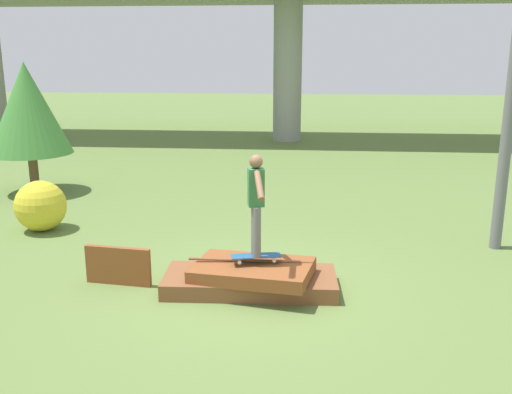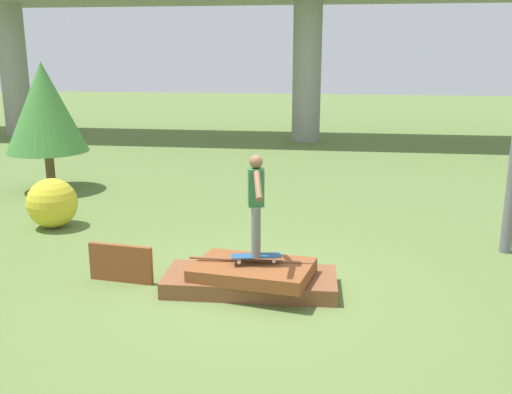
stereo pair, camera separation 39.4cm
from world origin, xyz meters
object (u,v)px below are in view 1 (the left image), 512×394
Objects in this scene: skateboard at (256,256)px; tree_behind_left at (28,109)px; bush_yellow_flowering at (41,206)px; skater at (256,199)px.

tree_behind_left is at bearing 137.41° from skateboard.
skateboard is 0.75× the size of bush_yellow_flowering.
skater is 1.48× the size of bush_yellow_flowering.
skater is 5.26m from bush_yellow_flowering.
skateboard is 0.51× the size of skater.
bush_yellow_flowering is at bearing 149.98° from skater.
tree_behind_left is (-6.06, 5.57, 1.54)m from skateboard.
tree_behind_left is 3.73m from bush_yellow_flowering.
tree_behind_left is 3.22× the size of bush_yellow_flowering.
tree_behind_left reaches higher than skateboard.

